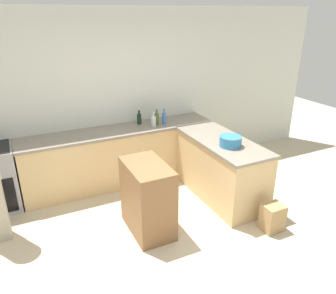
{
  "coord_description": "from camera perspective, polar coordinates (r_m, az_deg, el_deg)",
  "views": [
    {
      "loc": [
        -1.42,
        -2.62,
        2.62
      ],
      "look_at": [
        0.32,
        0.97,
        0.95
      ],
      "focal_mm": 35.0,
      "sensor_mm": 36.0,
      "label": 1
    }
  ],
  "objects": [
    {
      "name": "wall_back",
      "position": [
        5.35,
        -9.87,
        8.58
      ],
      "size": [
        8.0,
        0.06,
        2.7
      ],
      "color": "silver",
      "rests_on": "ground_plane"
    },
    {
      "name": "ground_plane",
      "position": [
        3.97,
        2.03,
        -18.7
      ],
      "size": [
        14.0,
        14.0,
        0.0
      ],
      "primitive_type": "plane",
      "color": "beige"
    },
    {
      "name": "paper_bag",
      "position": [
        4.47,
        17.72,
        -11.63
      ],
      "size": [
        0.26,
        0.22,
        0.36
      ],
      "color": "#A88456",
      "rests_on": "ground_plane"
    },
    {
      "name": "mixing_bowl",
      "position": [
        4.53,
        10.83,
        1.0
      ],
      "size": [
        0.3,
        0.3,
        0.14
      ],
      "color": "teal",
      "rests_on": "counter_peninsula"
    },
    {
      "name": "wine_bottle_dark",
      "position": [
        5.36,
        -5.03,
        4.96
      ],
      "size": [
        0.07,
        0.07,
        0.23
      ],
      "color": "black",
      "rests_on": "counter_back"
    },
    {
      "name": "counter_peninsula",
      "position": [
        4.94,
        9.11,
        -3.65
      ],
      "size": [
        0.69,
        1.6,
        0.91
      ],
      "color": "#D6B27A",
      "rests_on": "ground_plane"
    },
    {
      "name": "vinegar_bottle_clear",
      "position": [
        5.23,
        -2.54,
        4.6
      ],
      "size": [
        0.08,
        0.08,
        0.23
      ],
      "color": "silver",
      "rests_on": "counter_back"
    },
    {
      "name": "water_bottle_blue",
      "position": [
        5.34,
        -0.69,
        5.08
      ],
      "size": [
        0.06,
        0.06,
        0.25
      ],
      "color": "#386BB7",
      "rests_on": "counter_back"
    },
    {
      "name": "island_table",
      "position": [
        4.13,
        -3.58,
        -8.89
      ],
      "size": [
        0.46,
        0.78,
        0.92
      ],
      "color": "brown",
      "rests_on": "ground_plane"
    },
    {
      "name": "olive_oil_bottle",
      "position": [
        5.31,
        -1.98,
        4.96
      ],
      "size": [
        0.07,
        0.07,
        0.25
      ],
      "color": "#475B1E",
      "rests_on": "counter_back"
    },
    {
      "name": "counter_back",
      "position": [
        5.34,
        -8.22,
        -1.51
      ],
      "size": [
        3.07,
        0.62,
        0.91
      ],
      "color": "#D6B27A",
      "rests_on": "ground_plane"
    }
  ]
}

